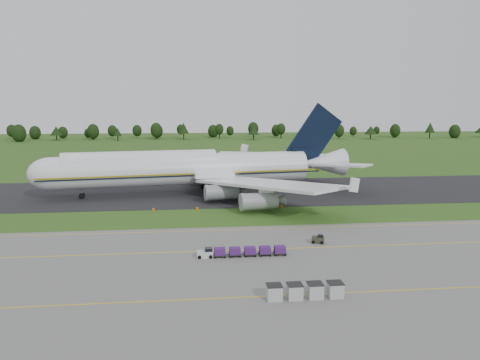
{
  "coord_description": "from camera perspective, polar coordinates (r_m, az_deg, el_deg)",
  "views": [
    {
      "loc": [
        -9.61,
        -91.18,
        22.06
      ],
      "look_at": [
        0.6,
        2.0,
        7.19
      ],
      "focal_mm": 35.0,
      "sensor_mm": 36.0,
      "label": 1
    }
  ],
  "objects": [
    {
      "name": "apron",
      "position": [
        62.03,
        3.14,
        -11.8
      ],
      "size": [
        300.0,
        52.0,
        0.06
      ],
      "primitive_type": "cube",
      "color": "slate",
      "rests_on": "ground"
    },
    {
      "name": "uld_row",
      "position": [
        55.98,
        7.91,
        -13.23
      ],
      "size": [
        8.98,
        1.78,
        1.76
      ],
      "color": "#ABABAB",
      "rests_on": "apron"
    },
    {
      "name": "tree_line",
      "position": [
        311.84,
        -5.49,
        6.01
      ],
      "size": [
        527.87,
        21.66,
        11.55
      ],
      "color": "black",
      "rests_on": "ground"
    },
    {
      "name": "utility_cart",
      "position": [
        77.44,
        9.48,
        -7.22
      ],
      "size": [
        2.22,
        1.76,
        1.06
      ],
      "color": "#2E3021",
      "rests_on": "apron"
    },
    {
      "name": "aircraft",
      "position": [
        118.57,
        -5.99,
        1.44
      ],
      "size": [
        81.79,
        78.62,
        22.88
      ],
      "color": "white",
      "rests_on": "ground"
    },
    {
      "name": "baggage_train",
      "position": [
        69.87,
        0.07,
        -8.71
      ],
      "size": [
        13.24,
        1.4,
        1.35
      ],
      "color": "silver",
      "rests_on": "apron"
    },
    {
      "name": "ground",
      "position": [
        94.3,
        -0.23,
        -4.51
      ],
      "size": [
        600.0,
        600.0,
        0.0
      ],
      "primitive_type": "plane",
      "color": "#2E5318",
      "rests_on": "ground"
    },
    {
      "name": "taxiway",
      "position": [
        121.58,
        -1.62,
        -1.42
      ],
      "size": [
        300.0,
        40.0,
        0.08
      ],
      "primitive_type": "cube",
      "color": "black",
      "rests_on": "ground"
    },
    {
      "name": "edge_markers",
      "position": [
        101.04,
        -2.61,
        -3.45
      ],
      "size": [
        28.25,
        0.3,
        0.6
      ],
      "color": "orange",
      "rests_on": "ground"
    },
    {
      "name": "apron_markings",
      "position": [
        68.54,
        2.17,
        -9.71
      ],
      "size": [
        300.0,
        30.2,
        0.01
      ],
      "color": "yellow",
      "rests_on": "apron"
    }
  ]
}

